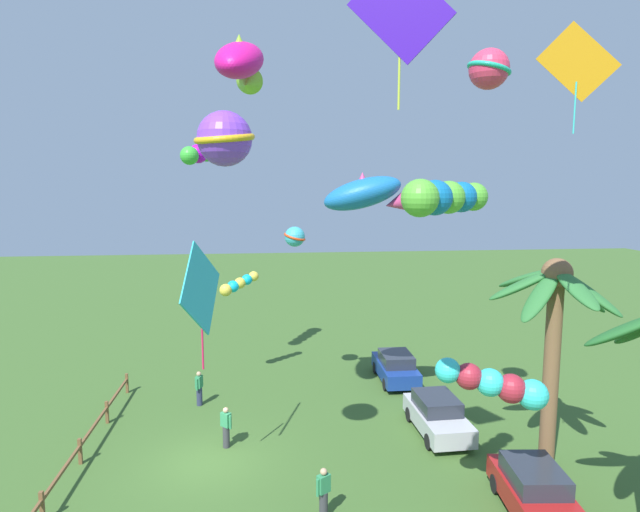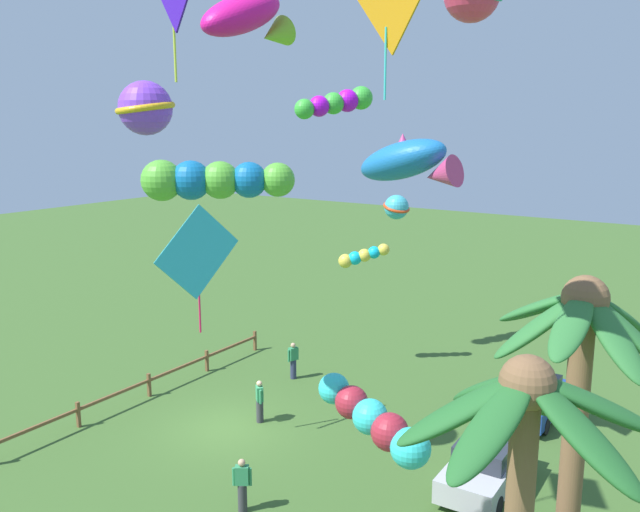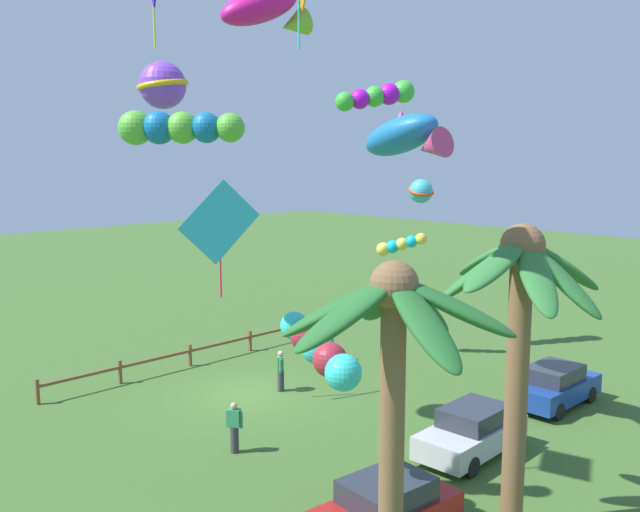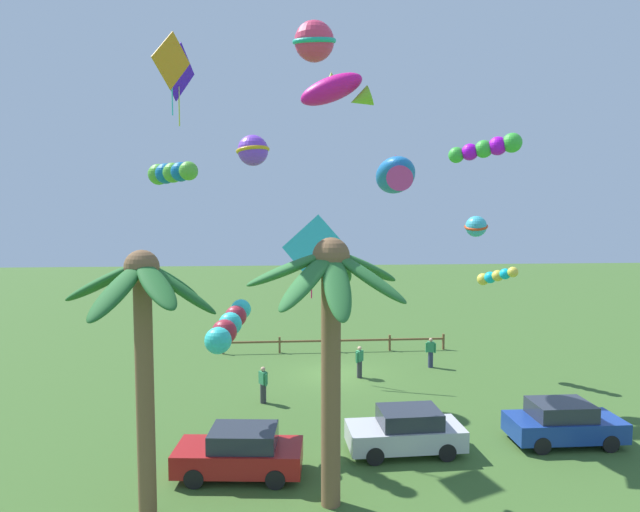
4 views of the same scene
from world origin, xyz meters
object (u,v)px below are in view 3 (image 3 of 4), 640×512
(kite_fish_3, at_px, (265,8))
(kite_tube_10, at_px, (378,96))
(palm_tree_1, at_px, (393,355))
(kite_fish_2, at_px, (405,136))
(palm_tree_0, at_px, (520,302))
(kite_ball_6, at_px, (421,191))
(spectator_2, at_px, (328,343))
(spectator_0, at_px, (281,371))
(parked_car_1, at_px, (472,431))
(parked_car_2, at_px, (383,511))
(kite_tube_5, at_px, (176,128))
(kite_ball_8, at_px, (163,85))
(parked_car_0, at_px, (555,385))
(kite_tube_1, at_px, (400,245))
(kite_tube_11, at_px, (321,351))
(spectator_1, at_px, (234,427))
(kite_diamond_0, at_px, (220,223))

(kite_fish_3, height_order, kite_tube_10, kite_fish_3)
(palm_tree_1, distance_m, kite_fish_2, 10.97)
(palm_tree_0, relative_size, kite_ball_6, 5.61)
(spectator_2, bearing_deg, kite_tube_10, 170.59)
(kite_ball_6, bearing_deg, spectator_0, -32.11)
(palm_tree_1, height_order, kite_tube_10, kite_tube_10)
(parked_car_1, distance_m, kite_tube_10, 15.71)
(parked_car_2, distance_m, kite_fish_2, 11.31)
(kite_ball_6, bearing_deg, palm_tree_1, 35.54)
(kite_tube_5, relative_size, kite_ball_8, 1.11)
(parked_car_0, bearing_deg, kite_tube_1, -95.62)
(parked_car_1, bearing_deg, kite_tube_11, -4.28)
(palm_tree_1, distance_m, spectator_1, 10.07)
(parked_car_2, bearing_deg, kite_tube_1, -142.20)
(kite_ball_8, bearing_deg, kite_fish_2, 139.10)
(parked_car_2, distance_m, kite_ball_6, 13.77)
(spectator_2, xyz_separation_m, kite_tube_10, (-2.66, 0.44, 10.73))
(parked_car_0, height_order, kite_tube_10, kite_tube_10)
(kite_tube_1, bearing_deg, palm_tree_0, 49.91)
(palm_tree_0, height_order, palm_tree_1, palm_tree_0)
(kite_fish_2, relative_size, kite_ball_6, 2.74)
(kite_diamond_0, height_order, kite_fish_3, kite_fish_3)
(kite_tube_10, bearing_deg, kite_diamond_0, 3.38)
(spectator_0, height_order, kite_tube_5, kite_tube_5)
(parked_car_0, distance_m, kite_tube_5, 16.79)
(palm_tree_1, distance_m, kite_tube_10, 20.06)
(kite_tube_1, distance_m, kite_tube_10, 6.60)
(spectator_1, bearing_deg, kite_tube_11, 78.23)
(spectator_1, bearing_deg, kite_diamond_0, -122.27)
(kite_fish_2, bearing_deg, kite_tube_1, -140.33)
(parked_car_0, distance_m, kite_fish_2, 10.77)
(palm_tree_1, relative_size, parked_car_1, 1.82)
(spectator_2, height_order, kite_ball_6, kite_ball_6)
(kite_diamond_0, bearing_deg, spectator_1, 57.73)
(parked_car_1, bearing_deg, palm_tree_0, 46.27)
(parked_car_0, bearing_deg, kite_fish_2, -25.79)
(parked_car_0, bearing_deg, kite_tube_5, -10.62)
(palm_tree_1, xyz_separation_m, kite_tube_10, (-14.26, -12.72, 6.10))
(kite_ball_8, relative_size, kite_tube_11, 0.73)
(palm_tree_1, xyz_separation_m, kite_fish_3, (-6.20, -10.81, 8.42))
(palm_tree_1, height_order, parked_car_0, palm_tree_1)
(kite_fish_2, bearing_deg, spectator_0, -84.76)
(palm_tree_0, height_order, kite_tube_1, palm_tree_0)
(kite_ball_6, bearing_deg, kite_fish_3, -19.04)
(kite_diamond_0, height_order, kite_ball_6, kite_diamond_0)
(kite_fish_3, height_order, kite_ball_8, kite_fish_3)
(spectator_1, relative_size, kite_tube_1, 0.83)
(spectator_2, relative_size, kite_ball_8, 0.72)
(kite_fish_3, distance_m, kite_tube_5, 9.12)
(kite_fish_2, relative_size, kite_tube_5, 1.48)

